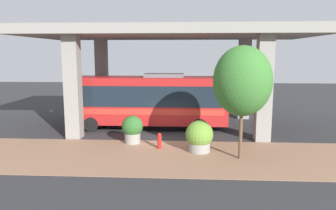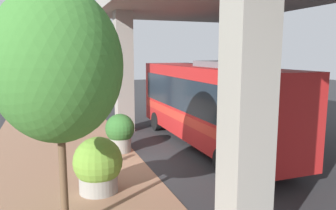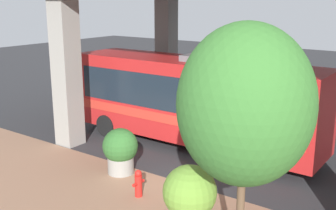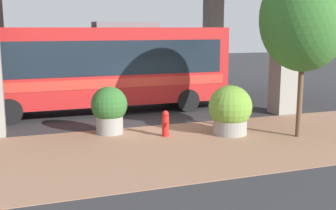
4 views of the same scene
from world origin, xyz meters
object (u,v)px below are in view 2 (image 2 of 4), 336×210
(fire_hydrant, at_px, (102,155))
(street_tree_near, at_px, (58,66))
(bus, at_px, (208,101))
(planter_middle, at_px, (120,132))
(planter_front, at_px, (98,166))

(fire_hydrant, xyz_separation_m, street_tree_near, (-1.52, -4.21, 3.48))
(fire_hydrant, relative_size, street_tree_near, 0.16)
(bus, xyz_separation_m, street_tree_near, (-6.48, -5.38, 1.83))
(bus, relative_size, planter_middle, 6.56)
(bus, height_order, fire_hydrant, bus)
(planter_front, bearing_deg, fire_hydrant, 78.52)
(bus, bearing_deg, planter_front, -148.11)
(bus, distance_m, planter_middle, 4.13)
(bus, distance_m, planter_front, 6.49)
(fire_hydrant, bearing_deg, street_tree_near, -109.86)
(planter_middle, xyz_separation_m, street_tree_near, (-2.57, -5.90, 3.06))
(bus, height_order, planter_front, bus)
(fire_hydrant, relative_size, planter_middle, 0.54)
(planter_front, height_order, planter_middle, planter_front)
(fire_hydrant, distance_m, planter_middle, 2.03)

